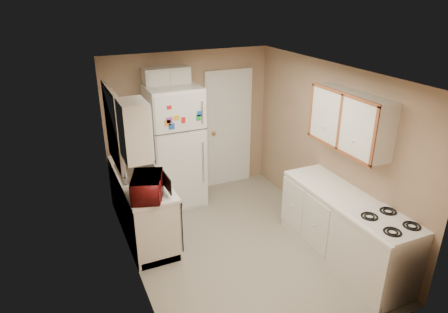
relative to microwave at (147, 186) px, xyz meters
name	(u,v)px	position (x,y,z in m)	size (l,w,h in m)	color
floor	(239,245)	(1.15, -0.24, -1.05)	(3.80, 3.80, 0.00)	#A9A392
ceiling	(242,72)	(1.15, -0.24, 1.35)	(3.80, 3.80, 0.00)	white
wall_left	(130,188)	(-0.25, -0.24, 0.15)	(3.80, 3.80, 0.00)	tan
wall_right	(329,150)	(2.55, -0.24, 0.15)	(3.80, 3.80, 0.00)	tan
wall_back	(190,124)	(1.15, 1.66, 0.15)	(2.80, 2.80, 0.00)	tan
wall_front	(337,249)	(1.15, -2.14, 0.15)	(2.80, 2.80, 0.00)	tan
left_counter	(143,204)	(0.05, 0.66, -0.60)	(0.60, 1.80, 0.90)	silver
dishwasher	(175,217)	(0.34, 0.06, -0.56)	(0.03, 0.58, 0.72)	black
sink	(138,174)	(0.05, 0.81, -0.19)	(0.54, 0.74, 0.16)	gray
microwave	(147,186)	(0.00, 0.00, 0.00)	(0.29, 0.53, 0.35)	maroon
soap_bottle	(129,151)	(0.06, 1.38, -0.05)	(0.09, 0.09, 0.20)	white
window_blinds	(114,127)	(-0.21, 0.81, 0.55)	(0.10, 0.98, 1.08)	silver
upper_cabinet_left	(134,131)	(-0.10, -0.02, 0.75)	(0.30, 0.45, 0.70)	silver
refrigerator	(175,146)	(0.77, 1.33, -0.07)	(0.80, 0.78, 1.95)	white
cabinet_over_fridge	(166,80)	(0.75, 1.51, 0.95)	(0.70, 0.30, 0.40)	silver
interior_door	(229,129)	(1.85, 1.62, -0.03)	(0.86, 0.06, 2.08)	white
right_counter	(344,229)	(2.25, -1.04, -0.60)	(0.60, 2.00, 0.90)	silver
stove	(383,257)	(2.30, -1.68, -0.61)	(0.59, 0.72, 0.88)	white
upper_cabinet_right	(350,120)	(2.40, -0.74, 0.75)	(0.30, 1.20, 0.70)	silver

